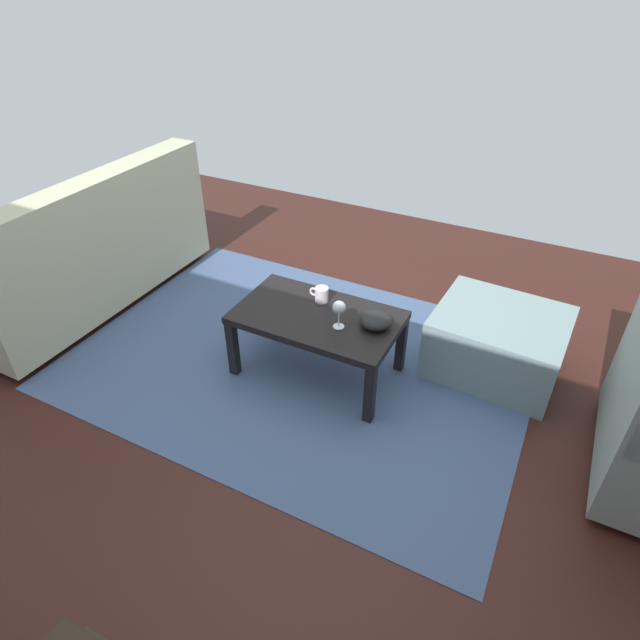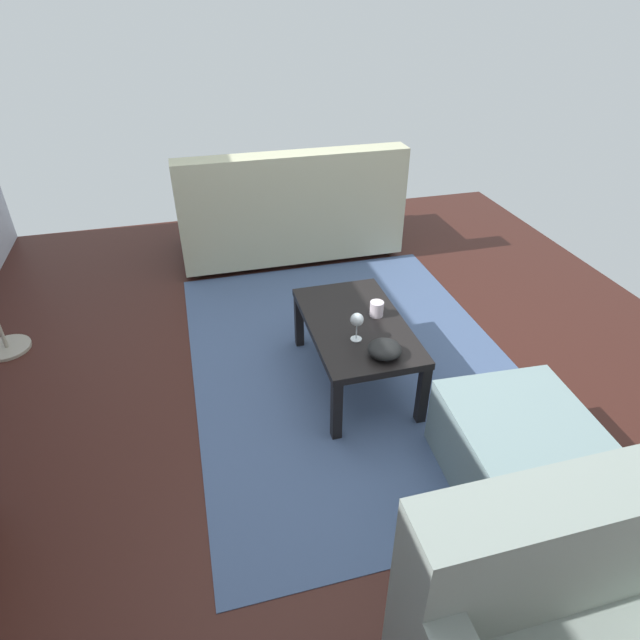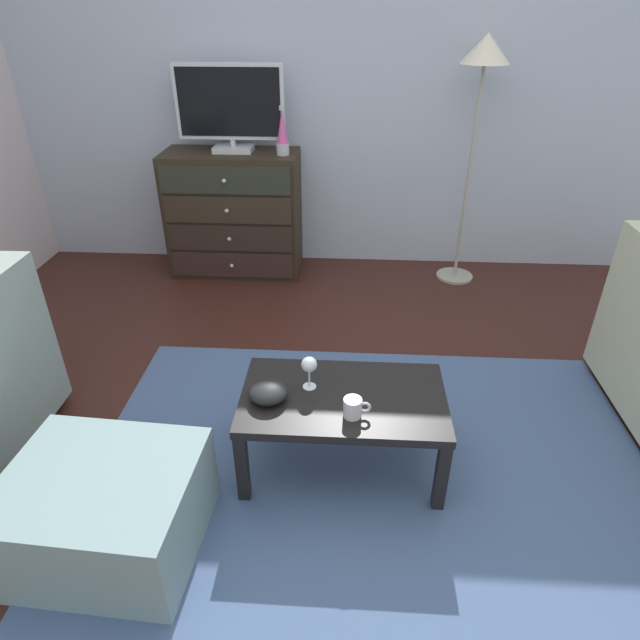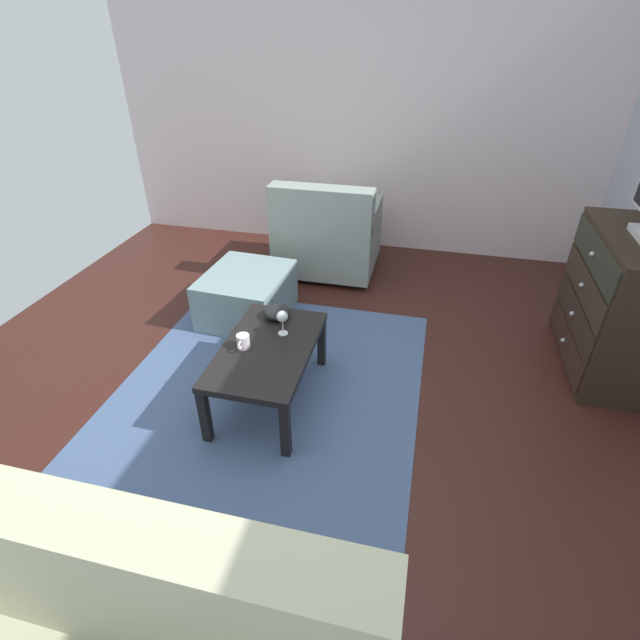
% 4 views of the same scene
% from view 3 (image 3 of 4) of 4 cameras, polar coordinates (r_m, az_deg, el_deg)
% --- Properties ---
extents(ground_plane, '(5.51, 4.94, 0.05)m').
position_cam_3_polar(ground_plane, '(2.74, 0.95, -12.76)').
color(ground_plane, '#3A1B15').
extents(wall_accent_rear, '(5.51, 0.12, 2.52)m').
position_cam_3_polar(wall_accent_rear, '(4.26, 2.60, 22.57)').
color(wall_accent_rear, '#AEB3C4').
rests_on(wall_accent_rear, ground_plane).
extents(area_rug, '(2.60, 1.90, 0.01)m').
position_cam_3_polar(area_rug, '(2.58, 5.35, -15.48)').
color(area_rug, '#455A80').
rests_on(area_rug, ground_plane).
extents(dresser, '(0.99, 0.49, 0.93)m').
position_cam_3_polar(dresser, '(4.24, -9.09, 11.10)').
color(dresser, black).
rests_on(dresser, ground_plane).
extents(tv, '(0.77, 0.18, 0.59)m').
position_cam_3_polar(tv, '(4.07, -9.57, 21.55)').
color(tv, silver).
rests_on(tv, dresser).
extents(lava_lamp, '(0.09, 0.09, 0.33)m').
position_cam_3_polar(lava_lamp, '(3.97, -4.04, 19.21)').
color(lava_lamp, '#B7B7BC').
rests_on(lava_lamp, dresser).
extents(coffee_table, '(0.89, 0.52, 0.40)m').
position_cam_3_polar(coffee_table, '(2.37, 2.47, -9.01)').
color(coffee_table, black).
rests_on(coffee_table, ground_plane).
extents(wine_glass, '(0.07, 0.07, 0.16)m').
position_cam_3_polar(wine_glass, '(2.32, -1.16, -4.87)').
color(wine_glass, silver).
rests_on(wine_glass, coffee_table).
extents(mug, '(0.11, 0.08, 0.08)m').
position_cam_3_polar(mug, '(2.21, 3.57, -9.30)').
color(mug, silver).
rests_on(mug, coffee_table).
extents(bowl_decorative, '(0.17, 0.17, 0.08)m').
position_cam_3_polar(bowl_decorative, '(2.31, -5.53, -7.60)').
color(bowl_decorative, black).
rests_on(bowl_decorative, coffee_table).
extents(ottoman, '(0.73, 0.64, 0.37)m').
position_cam_3_polar(ottoman, '(2.33, -21.88, -18.27)').
color(ottoman, gray).
rests_on(ottoman, ground_plane).
extents(standing_lamp, '(0.32, 0.32, 1.70)m').
position_cam_3_polar(standing_lamp, '(3.97, 16.96, 23.71)').
color(standing_lamp, '#A59E8C').
rests_on(standing_lamp, ground_plane).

